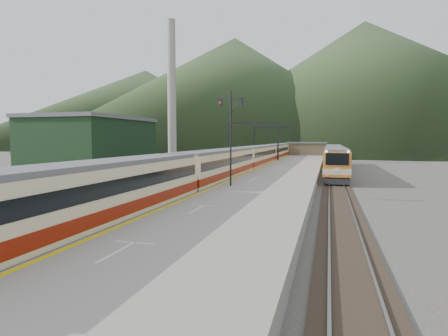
% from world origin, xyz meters
% --- Properties ---
extents(ground, '(400.00, 400.00, 0.00)m').
position_xyz_m(ground, '(0.00, 0.00, 0.00)').
color(ground, '#47423D').
rests_on(ground, ground).
extents(track_main, '(2.60, 200.00, 0.23)m').
position_xyz_m(track_main, '(0.00, 40.00, 0.07)').
color(track_main, black).
rests_on(track_main, ground).
extents(track_far, '(2.60, 200.00, 0.23)m').
position_xyz_m(track_far, '(-5.00, 40.00, 0.07)').
color(track_far, black).
rests_on(track_far, ground).
extents(track_second, '(2.60, 200.00, 0.23)m').
position_xyz_m(track_second, '(11.50, 40.00, 0.07)').
color(track_second, black).
rests_on(track_second, ground).
extents(platform, '(8.00, 100.00, 1.00)m').
position_xyz_m(platform, '(5.60, 38.00, 0.50)').
color(platform, gray).
rests_on(platform, ground).
extents(gantry_near, '(9.55, 0.25, 8.00)m').
position_xyz_m(gantry_near, '(-2.85, 55.00, 5.59)').
color(gantry_near, black).
rests_on(gantry_near, ground).
extents(gantry_far, '(9.55, 0.25, 8.00)m').
position_xyz_m(gantry_far, '(-2.85, 80.00, 5.59)').
color(gantry_far, black).
rests_on(gantry_far, ground).
extents(warehouse, '(14.50, 20.50, 8.60)m').
position_xyz_m(warehouse, '(-28.00, 42.00, 4.32)').
color(warehouse, black).
rests_on(warehouse, ground).
extents(smokestack, '(1.80, 1.80, 30.00)m').
position_xyz_m(smokestack, '(-22.00, 62.00, 15.00)').
color(smokestack, '#9E998E').
rests_on(smokestack, ground).
extents(station_shed, '(9.40, 4.40, 3.10)m').
position_xyz_m(station_shed, '(5.60, 78.00, 2.57)').
color(station_shed, brown).
rests_on(station_shed, platform).
extents(hill_a, '(180.00, 180.00, 60.00)m').
position_xyz_m(hill_a, '(-40.00, 190.00, 30.00)').
color(hill_a, '#25401F').
rests_on(hill_a, ground).
extents(hill_b, '(220.00, 220.00, 75.00)m').
position_xyz_m(hill_b, '(30.00, 230.00, 37.50)').
color(hill_b, '#25401F').
rests_on(hill_b, ground).
extents(hill_d, '(200.00, 200.00, 55.00)m').
position_xyz_m(hill_d, '(-120.00, 240.00, 27.50)').
color(hill_d, '#25401F').
rests_on(hill_d, ground).
extents(main_train, '(3.03, 103.87, 3.70)m').
position_xyz_m(main_train, '(0.00, 43.94, 2.08)').
color(main_train, beige).
rests_on(main_train, track_main).
extents(second_train, '(2.74, 37.35, 3.34)m').
position_xyz_m(second_train, '(11.50, 44.64, 1.90)').
color(second_train, orange).
rests_on(second_train, track_second).
extents(signal_mast, '(2.19, 0.47, 7.69)m').
position_xyz_m(signal_mast, '(2.98, 16.46, 5.66)').
color(signal_mast, black).
rests_on(signal_mast, platform).
extents(short_signal_a, '(0.26, 0.21, 2.27)m').
position_xyz_m(short_signal_a, '(-3.52, 4.63, 1.46)').
color(short_signal_a, black).
rests_on(short_signal_a, ground).
extents(short_signal_b, '(0.25, 0.21, 2.27)m').
position_xyz_m(short_signal_b, '(-2.53, 25.77, 1.46)').
color(short_signal_b, black).
rests_on(short_signal_b, ground).
extents(short_signal_c, '(0.22, 0.16, 2.27)m').
position_xyz_m(short_signal_c, '(-7.85, 16.98, 1.46)').
color(short_signal_c, black).
rests_on(short_signal_c, ground).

